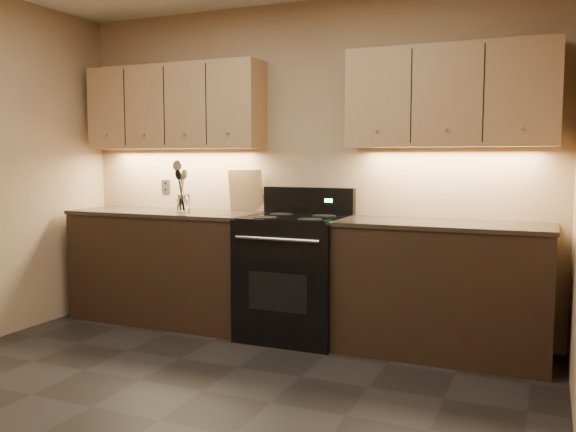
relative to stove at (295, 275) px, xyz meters
name	(u,v)px	position (x,y,z in m)	size (l,w,h in m)	color
floor	(158,421)	(-0.08, -1.68, -0.48)	(4.00, 4.00, 0.00)	black
wall_back	(301,167)	(-0.08, 0.32, 0.82)	(4.00, 0.04, 2.60)	tan
counter_left	(167,266)	(-1.18, 0.02, -0.01)	(1.62, 0.62, 0.93)	black
counter_right	(442,289)	(1.10, 0.02, -0.01)	(1.46, 0.62, 0.93)	black
stove	(295,275)	(0.00, 0.00, 0.00)	(0.76, 0.68, 1.14)	black
upper_cab_left	(174,107)	(-1.18, 0.17, 1.32)	(1.60, 0.30, 0.70)	tan
upper_cab_right	(450,97)	(1.10, 0.17, 1.32)	(1.44, 0.30, 0.70)	tan
outlet_plate	(166,186)	(-1.38, 0.31, 0.64)	(0.09, 0.01, 0.12)	#B2B5BA
utensil_crock	(183,204)	(-1.01, 0.02, 0.51)	(0.13, 0.13, 0.14)	white
cutting_board	(246,190)	(-0.56, 0.27, 0.63)	(0.28, 0.02, 0.36)	tan
wooden_spoon	(179,190)	(-1.04, 0.01, 0.63)	(0.06, 0.06, 0.33)	tan
black_spoon	(184,190)	(-1.02, 0.04, 0.63)	(0.06, 0.06, 0.33)	black
black_turner	(181,191)	(-1.02, 0.00, 0.63)	(0.08, 0.08, 0.32)	black
steel_spatula	(187,189)	(-0.98, 0.03, 0.64)	(0.08, 0.08, 0.34)	silver
steel_skimmer	(185,186)	(-0.98, 0.00, 0.67)	(0.09, 0.09, 0.40)	silver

